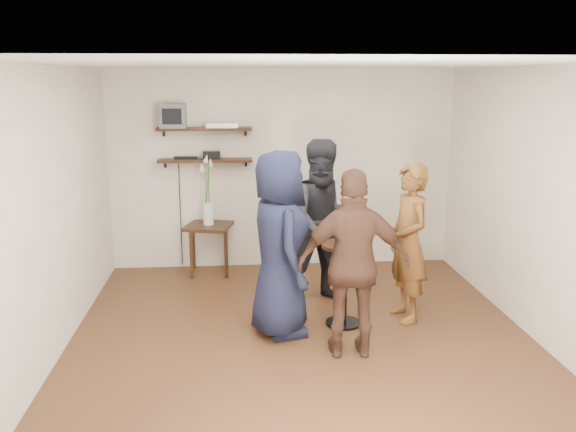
{
  "coord_description": "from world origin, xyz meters",
  "views": [
    {
      "loc": [
        -0.61,
        -5.43,
        2.5
      ],
      "look_at": [
        -0.11,
        0.4,
        1.15
      ],
      "focal_mm": 38.0,
      "sensor_mm": 36.0,
      "label": 1
    }
  ],
  "objects_px": {
    "radio": "(212,155)",
    "side_table": "(209,233)",
    "person_plaid": "(408,243)",
    "person_dark": "(325,223)",
    "drinks_table": "(344,273)",
    "person_navy": "(279,244)",
    "crt_monitor": "(173,116)",
    "person_brown": "(354,264)",
    "dvd_deck": "(222,125)"
  },
  "relations": [
    {
      "from": "person_brown",
      "to": "side_table",
      "type": "bearing_deg",
      "value": -57.4
    },
    {
      "from": "drinks_table",
      "to": "person_dark",
      "type": "distance_m",
      "value": 0.78
    },
    {
      "from": "crt_monitor",
      "to": "person_navy",
      "type": "height_order",
      "value": "crt_monitor"
    },
    {
      "from": "radio",
      "to": "person_plaid",
      "type": "bearing_deg",
      "value": -42.56
    },
    {
      "from": "side_table",
      "to": "drinks_table",
      "type": "bearing_deg",
      "value": -51.67
    },
    {
      "from": "person_dark",
      "to": "person_navy",
      "type": "xyz_separation_m",
      "value": [
        -0.57,
        -0.82,
        -0.01
      ]
    },
    {
      "from": "radio",
      "to": "side_table",
      "type": "relative_size",
      "value": 0.33
    },
    {
      "from": "dvd_deck",
      "to": "person_navy",
      "type": "bearing_deg",
      "value": -75.12
    },
    {
      "from": "person_plaid",
      "to": "drinks_table",
      "type": "bearing_deg",
      "value": -90.0
    },
    {
      "from": "radio",
      "to": "person_dark",
      "type": "distance_m",
      "value": 1.93
    },
    {
      "from": "dvd_deck",
      "to": "person_plaid",
      "type": "xyz_separation_m",
      "value": [
        1.92,
        -1.89,
        -1.07
      ]
    },
    {
      "from": "person_dark",
      "to": "person_plaid",
      "type": "bearing_deg",
      "value": -45.08
    },
    {
      "from": "side_table",
      "to": "person_brown",
      "type": "bearing_deg",
      "value": -60.83
    },
    {
      "from": "side_table",
      "to": "person_brown",
      "type": "xyz_separation_m",
      "value": [
        1.4,
        -2.51,
        0.32
      ]
    },
    {
      "from": "crt_monitor",
      "to": "person_brown",
      "type": "height_order",
      "value": "crt_monitor"
    },
    {
      "from": "dvd_deck",
      "to": "radio",
      "type": "xyz_separation_m",
      "value": [
        -0.14,
        0.0,
        -0.38
      ]
    },
    {
      "from": "side_table",
      "to": "person_navy",
      "type": "height_order",
      "value": "person_navy"
    },
    {
      "from": "drinks_table",
      "to": "radio",
      "type": "bearing_deg",
      "value": 124.69
    },
    {
      "from": "person_brown",
      "to": "person_dark",
      "type": "bearing_deg",
      "value": -83.84
    },
    {
      "from": "person_brown",
      "to": "crt_monitor",
      "type": "bearing_deg",
      "value": -52.57
    },
    {
      "from": "radio",
      "to": "dvd_deck",
      "type": "bearing_deg",
      "value": 0.0
    },
    {
      "from": "dvd_deck",
      "to": "person_plaid",
      "type": "height_order",
      "value": "dvd_deck"
    },
    {
      "from": "drinks_table",
      "to": "crt_monitor",
      "type": "bearing_deg",
      "value": 132.82
    },
    {
      "from": "radio",
      "to": "person_navy",
      "type": "height_order",
      "value": "person_navy"
    },
    {
      "from": "radio",
      "to": "person_navy",
      "type": "bearing_deg",
      "value": -71.62
    },
    {
      "from": "crt_monitor",
      "to": "person_dark",
      "type": "bearing_deg",
      "value": -37.09
    },
    {
      "from": "dvd_deck",
      "to": "drinks_table",
      "type": "relative_size",
      "value": 0.46
    },
    {
      "from": "crt_monitor",
      "to": "radio",
      "type": "relative_size",
      "value": 1.45
    },
    {
      "from": "radio",
      "to": "person_dark",
      "type": "relative_size",
      "value": 0.12
    },
    {
      "from": "dvd_deck",
      "to": "person_navy",
      "type": "distance_m",
      "value": 2.42
    },
    {
      "from": "crt_monitor",
      "to": "dvd_deck",
      "type": "relative_size",
      "value": 0.8
    },
    {
      "from": "side_table",
      "to": "person_plaid",
      "type": "distance_m",
      "value": 2.74
    },
    {
      "from": "dvd_deck",
      "to": "side_table",
      "type": "bearing_deg",
      "value": -138.84
    },
    {
      "from": "drinks_table",
      "to": "person_navy",
      "type": "relative_size",
      "value": 0.47
    },
    {
      "from": "crt_monitor",
      "to": "person_navy",
      "type": "relative_size",
      "value": 0.18
    },
    {
      "from": "radio",
      "to": "person_plaid",
      "type": "xyz_separation_m",
      "value": [
        2.06,
        -1.89,
        -0.69
      ]
    },
    {
      "from": "dvd_deck",
      "to": "drinks_table",
      "type": "distance_m",
      "value": 2.71
    },
    {
      "from": "drinks_table",
      "to": "person_dark",
      "type": "height_order",
      "value": "person_dark"
    },
    {
      "from": "person_dark",
      "to": "person_brown",
      "type": "height_order",
      "value": "person_dark"
    },
    {
      "from": "drinks_table",
      "to": "person_navy",
      "type": "bearing_deg",
      "value": -168.06
    },
    {
      "from": "side_table",
      "to": "person_plaid",
      "type": "xyz_separation_m",
      "value": [
        2.12,
        -1.72,
        0.28
      ]
    },
    {
      "from": "person_dark",
      "to": "person_navy",
      "type": "height_order",
      "value": "person_dark"
    },
    {
      "from": "crt_monitor",
      "to": "person_brown",
      "type": "distance_m",
      "value": 3.43
    },
    {
      "from": "crt_monitor",
      "to": "person_dark",
      "type": "distance_m",
      "value": 2.45
    },
    {
      "from": "person_navy",
      "to": "person_brown",
      "type": "height_order",
      "value": "person_navy"
    },
    {
      "from": "drinks_table",
      "to": "person_brown",
      "type": "relative_size",
      "value": 0.5
    },
    {
      "from": "person_brown",
      "to": "person_plaid",
      "type": "bearing_deg",
      "value": -128.92
    },
    {
      "from": "dvd_deck",
      "to": "crt_monitor",
      "type": "bearing_deg",
      "value": 180.0
    },
    {
      "from": "person_dark",
      "to": "drinks_table",
      "type": "bearing_deg",
      "value": -90.0
    },
    {
      "from": "person_dark",
      "to": "person_navy",
      "type": "bearing_deg",
      "value": -133.47
    }
  ]
}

